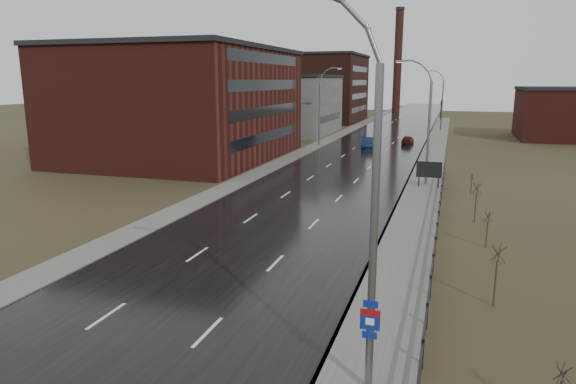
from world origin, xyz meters
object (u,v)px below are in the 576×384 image
Objects in this scene: car_near at (368,143)px; billboard at (429,170)px; streetlight_main at (363,204)px; car_far at (408,140)px.

billboard is at bearing -77.41° from car_near.
car_far is (-3.94, 65.21, -5.41)m from streetlight_main.
car_near reaches higher than car_far.
streetlight_main is 65.55m from car_far.
streetlight_main is 2.52× the size of car_near.
streetlight_main is at bearing 96.77° from car_far.
car_far is (-4.56, 32.83, -1.03)m from billboard.
streetlight_main reaches higher than car_far.
car_far is at bearing 93.45° from streetlight_main.
car_near is at bearing 110.26° from billboard.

